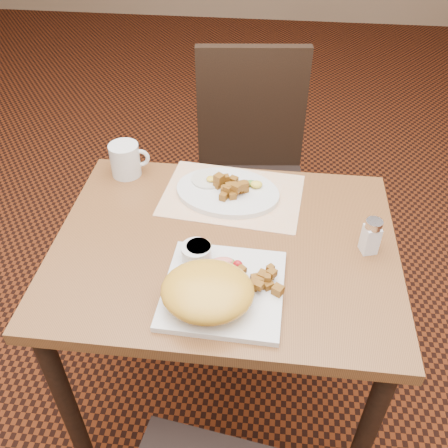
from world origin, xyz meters
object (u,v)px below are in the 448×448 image
plate_square (223,289)px  plate_oval (228,192)px  salt_shaker (371,236)px  chair_far (251,165)px  coffee_mug (126,160)px  table (225,272)px

plate_square → plate_oval: bearing=94.8°
plate_square → salt_shaker: bearing=27.3°
chair_far → coffee_mug: size_ratio=8.08×
table → coffee_mug: coffee_mug is taller
plate_square → salt_shaker: size_ratio=2.80×
plate_square → salt_shaker: salt_shaker is taller
plate_oval → salt_shaker: salt_shaker is taller
plate_square → chair_far: bearing=89.4°
plate_oval → salt_shaker: (0.39, -0.19, 0.04)m
salt_shaker → coffee_mug: 0.75m
coffee_mug → plate_square: bearing=-52.0°
table → plate_square: bearing=-84.6°
plate_oval → coffee_mug: 0.33m
salt_shaker → plate_oval: bearing=153.3°
plate_oval → salt_shaker: 0.43m
chair_far → plate_square: (-0.01, -0.85, 0.22)m
table → plate_square: plate_square is taller
chair_far → coffee_mug: (-0.36, -0.40, 0.26)m
plate_square → plate_oval: size_ratio=0.92×
chair_far → plate_square: bearing=83.1°
chair_far → plate_oval: 0.53m
chair_far → table: bearing=81.6°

